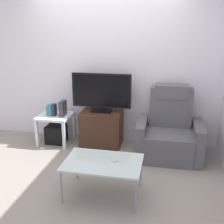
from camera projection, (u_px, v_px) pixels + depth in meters
The scene contains 13 objects.
ground_plane at pixel (92, 168), 3.84m from camera, with size 6.40×6.40×0.00m, color gray.
wall_back at pixel (108, 66), 4.51m from camera, with size 6.40×0.06×2.60m, color silver.
tv_stand at pixel (102, 128), 4.55m from camera, with size 0.67×0.46×0.58m.
television at pixel (101, 92), 4.38m from camera, with size 0.98×0.20×0.64m.
recliner_armchair at pixel (169, 133), 4.13m from camera, with size 0.98×0.78×1.08m.
side_table at pixel (55, 120), 4.60m from camera, with size 0.54×0.54×0.50m.
subwoofer_box at pixel (56, 134), 4.68m from camera, with size 0.31×0.31×0.31m, color black.
book_leftmost at pixel (49, 110), 4.54m from camera, with size 0.04×0.10×0.18m, color #388C4C.
book_middle at pixel (52, 110), 4.53m from camera, with size 0.05×0.13×0.20m, color #3366B2.
book_rightmost at pixel (54, 110), 4.52m from camera, with size 0.04×0.12×0.20m, color #262626.
game_console at pixel (63, 108), 4.51m from camera, with size 0.07×0.20×0.25m, color #333338.
coffee_table at pixel (103, 164), 3.13m from camera, with size 0.90×0.60×0.44m.
cell_phone at pixel (114, 159), 3.17m from camera, with size 0.07×0.15×0.01m, color #B7B7BC.
Camera 1 is at (0.97, -3.29, 1.93)m, focal length 43.23 mm.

